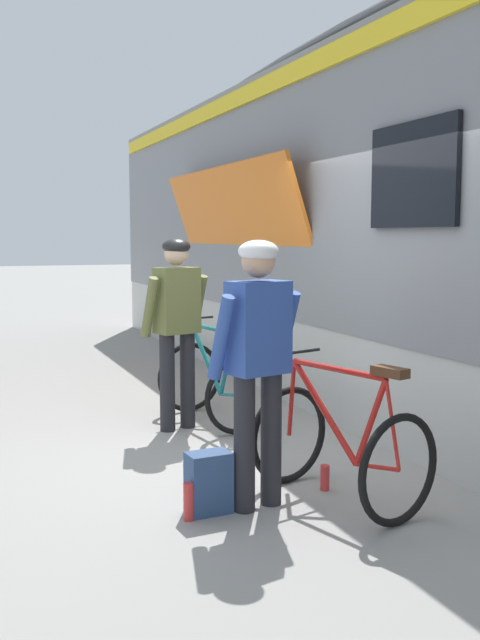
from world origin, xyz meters
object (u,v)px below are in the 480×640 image
Objects in this scene: bicycle_far_red at (340,444)px; cyclist_near_in_olive at (177,316)px; water_bottle_near_the_bikes at (325,478)px; water_bottle_by_the_backpack at (189,502)px; backpack_on_platform at (209,483)px; cyclist_far_in_blue at (258,350)px; bicycle_near_teal at (214,381)px.

cyclist_near_in_olive is at bearing 101.40° from bicycle_far_red.
water_bottle_near_the_bikes is 1.08m from water_bottle_by_the_backpack.
bicycle_far_red reaches higher than backpack_on_platform.
cyclist_far_in_blue reaches higher than backpack_on_platform.
water_bottle_near_the_bikes is at bearing -87.65° from bicycle_near_teal.
bicycle_near_teal is 6.42× the size of water_bottle_near_the_bikes.
bicycle_far_red is (0.06, -2.35, 0.00)m from bicycle_near_teal.
water_bottle_by_the_backpack is at bearing -170.56° from water_bottle_near_the_bikes.
water_bottle_near_the_bikes is at bearing 12.57° from cyclist_far_in_blue.
backpack_on_platform is 2.21× the size of water_bottle_near_the_bikes.
bicycle_near_teal is (0.49, 2.22, -0.65)m from cyclist_far_in_blue.
bicycle_far_red reaches higher than water_bottle_by_the_backpack.
water_bottle_by_the_backpack reaches higher than water_bottle_near_the_bikes.
bicycle_far_red is at bearing -78.60° from cyclist_near_in_olive.
backpack_on_platform is at bearing -110.44° from bicycle_near_teal.
backpack_on_platform reaches higher than water_bottle_by_the_backpack.
cyclist_far_in_blue is at bearing 166.60° from bicycle_far_red.
bicycle_far_red reaches higher than water_bottle_near_the_bikes.
water_bottle_near_the_bikes is at bearing 2.30° from backpack_on_platform.
cyclist_far_in_blue is 1.06m from water_bottle_by_the_backpack.
cyclist_far_in_blue is at bearing -92.51° from cyclist_near_in_olive.
water_bottle_by_the_backpack is (-0.49, -0.05, -0.93)m from cyclist_far_in_blue.
cyclist_far_in_blue is at bearing 5.73° from water_bottle_by_the_backpack.
water_bottle_near_the_bikes is (0.09, -2.09, -0.31)m from bicycle_near_teal.
bicycle_near_teal is at bearing 92.35° from water_bottle_near_the_bikes.
water_bottle_by_the_backpack is at bearing -105.10° from cyclist_near_in_olive.
cyclist_far_in_blue is 0.92m from backpack_on_platform.
bicycle_near_teal is at bearing 66.71° from water_bottle_by_the_backpack.
bicycle_far_red is 3.06× the size of backpack_on_platform.
cyclist_near_in_olive is 0.77m from bicycle_near_teal.
cyclist_far_in_blue is at bearing -8.42° from backpack_on_platform.
bicycle_far_red is at bearing -14.17° from backpack_on_platform.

